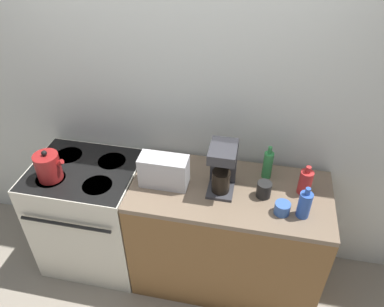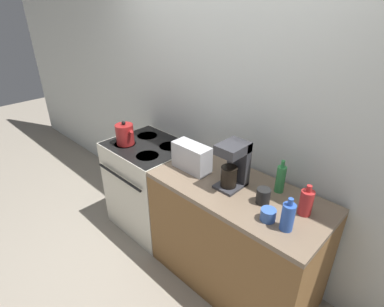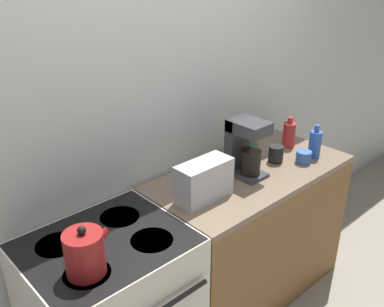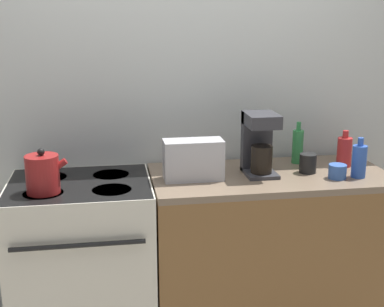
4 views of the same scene
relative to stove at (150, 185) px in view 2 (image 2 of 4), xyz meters
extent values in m
plane|color=gray|center=(0.58, -0.32, -0.47)|extent=(12.00, 12.00, 0.00)
cube|color=silver|center=(0.58, 0.38, 0.83)|extent=(8.00, 0.05, 2.60)
cube|color=silver|center=(0.00, 0.00, -0.01)|extent=(0.76, 0.63, 0.92)
cube|color=black|center=(0.00, 0.00, 0.44)|extent=(0.74, 0.62, 0.02)
cylinder|color=black|center=(-0.17, -0.13, 0.44)|extent=(0.20, 0.20, 0.01)
cylinder|color=black|center=(0.17, -0.13, 0.44)|extent=(0.20, 0.20, 0.01)
cylinder|color=black|center=(-0.17, 0.13, 0.44)|extent=(0.20, 0.20, 0.01)
cylinder|color=black|center=(0.17, 0.13, 0.44)|extent=(0.20, 0.20, 0.01)
cylinder|color=black|center=(0.00, -0.34, 0.25)|extent=(0.64, 0.02, 0.02)
cube|color=brown|center=(1.05, 0.00, -0.03)|extent=(1.33, 0.64, 0.89)
cube|color=#7A6651|center=(1.05, 0.00, 0.43)|extent=(1.33, 0.64, 0.04)
cylinder|color=maroon|center=(-0.17, -0.13, 0.55)|extent=(0.17, 0.17, 0.19)
sphere|color=black|center=(-0.17, -0.13, 0.66)|extent=(0.04, 0.04, 0.04)
cylinder|color=maroon|center=(-0.09, -0.13, 0.58)|extent=(0.09, 0.03, 0.08)
cube|color=#BCBCC1|center=(0.61, -0.03, 0.56)|extent=(0.32, 0.14, 0.22)
cube|color=black|center=(0.55, -0.03, 0.66)|extent=(0.04, 0.10, 0.01)
cube|color=black|center=(0.67, -0.03, 0.66)|extent=(0.04, 0.10, 0.01)
cube|color=#333338|center=(0.99, 0.00, 0.46)|extent=(0.17, 0.22, 0.02)
cube|color=#333338|center=(0.99, 0.08, 0.62)|extent=(0.17, 0.06, 0.35)
cube|color=#333338|center=(0.99, 0.00, 0.76)|extent=(0.17, 0.22, 0.07)
cylinder|color=black|center=(0.99, -0.03, 0.55)|extent=(0.12, 0.12, 0.15)
cylinder|color=#2D56B7|center=(1.51, -0.14, 0.54)|extent=(0.08, 0.08, 0.18)
cylinder|color=#2D56B7|center=(1.51, -0.14, 0.65)|extent=(0.03, 0.03, 0.04)
cylinder|color=#338C47|center=(1.27, 0.19, 0.55)|extent=(0.06, 0.06, 0.20)
cylinder|color=#338C47|center=(1.27, 0.19, 0.67)|extent=(0.03, 0.03, 0.05)
cylinder|color=#B72828|center=(1.52, 0.08, 0.54)|extent=(0.08, 0.08, 0.17)
cylinder|color=#B72828|center=(1.52, 0.08, 0.64)|extent=(0.03, 0.03, 0.04)
cylinder|color=black|center=(1.26, -0.01, 0.50)|extent=(0.09, 0.09, 0.11)
cylinder|color=#3860B2|center=(1.38, -0.14, 0.49)|extent=(0.10, 0.10, 0.08)
camera|label=1|loc=(1.17, -1.83, 2.14)|focal=35.00mm
camera|label=2|loc=(2.07, -1.52, 1.68)|focal=28.00mm
camera|label=3|loc=(-0.80, -1.46, 1.66)|focal=40.00mm
camera|label=4|loc=(0.16, -2.75, 1.33)|focal=50.00mm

